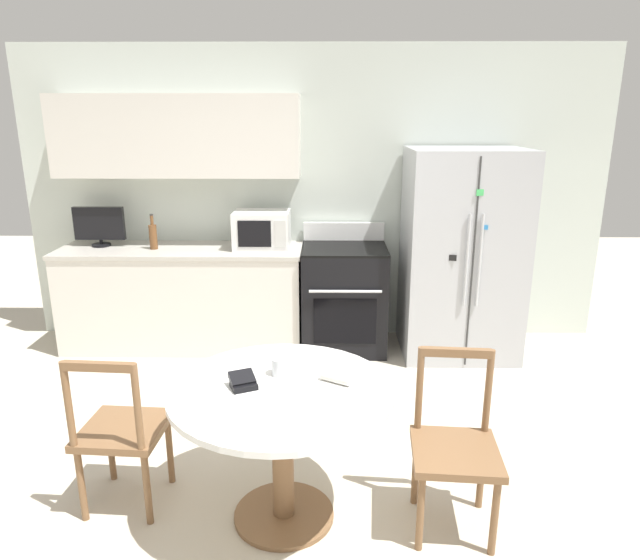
% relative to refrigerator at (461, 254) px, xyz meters
% --- Properties ---
extents(ground_plane, '(14.00, 14.00, 0.00)m').
position_rel_refrigerator_xyz_m(ground_plane, '(-1.26, -2.19, -0.88)').
color(ground_plane, beige).
extents(back_wall, '(5.20, 0.44, 2.60)m').
position_rel_refrigerator_xyz_m(back_wall, '(-1.56, 0.40, 0.56)').
color(back_wall, silver).
rests_on(back_wall, ground_plane).
extents(kitchen_counter, '(2.11, 0.64, 0.90)m').
position_rel_refrigerator_xyz_m(kitchen_counter, '(-2.41, 0.10, -0.43)').
color(kitchen_counter, silver).
rests_on(kitchen_counter, ground_plane).
extents(refrigerator, '(0.96, 0.80, 1.75)m').
position_rel_refrigerator_xyz_m(refrigerator, '(0.00, 0.00, 0.00)').
color(refrigerator, '#B2B5BA').
rests_on(refrigerator, ground_plane).
extents(oven_range, '(0.73, 0.68, 1.08)m').
position_rel_refrigerator_xyz_m(oven_range, '(-0.99, 0.07, -0.41)').
color(oven_range, black).
rests_on(oven_range, ground_plane).
extents(microwave, '(0.48, 0.37, 0.32)m').
position_rel_refrigerator_xyz_m(microwave, '(-1.70, 0.13, 0.18)').
color(microwave, white).
rests_on(microwave, kitchen_counter).
extents(countertop_tv, '(0.44, 0.16, 0.35)m').
position_rel_refrigerator_xyz_m(countertop_tv, '(-3.13, 0.17, 0.21)').
color(countertop_tv, black).
rests_on(countertop_tv, kitchen_counter).
extents(counter_bottle, '(0.07, 0.07, 0.30)m').
position_rel_refrigerator_xyz_m(counter_bottle, '(-2.63, 0.06, 0.14)').
color(counter_bottle, brown).
rests_on(counter_bottle, kitchen_counter).
extents(dining_table, '(1.10, 1.10, 0.74)m').
position_rel_refrigerator_xyz_m(dining_table, '(-1.36, -2.20, -0.30)').
color(dining_table, white).
rests_on(dining_table, ground_plane).
extents(dining_chair_right, '(0.45, 0.45, 0.90)m').
position_rel_refrigerator_xyz_m(dining_chair_right, '(-0.51, -2.24, -0.44)').
color(dining_chair_right, brown).
rests_on(dining_chair_right, ground_plane).
extents(dining_chair_left, '(0.45, 0.45, 0.90)m').
position_rel_refrigerator_xyz_m(dining_chair_left, '(-2.21, -2.11, -0.44)').
color(dining_chair_left, brown).
rests_on(dining_chair_left, ground_plane).
extents(candle_glass, '(0.09, 0.09, 0.09)m').
position_rel_refrigerator_xyz_m(candle_glass, '(-1.38, -2.06, -0.10)').
color(candle_glass, silver).
rests_on(candle_glass, dining_table).
extents(folded_napkin, '(0.16, 0.12, 0.05)m').
position_rel_refrigerator_xyz_m(folded_napkin, '(-1.09, -2.14, -0.11)').
color(folded_napkin, silver).
rests_on(folded_napkin, dining_table).
extents(wallet, '(0.16, 0.16, 0.07)m').
position_rel_refrigerator_xyz_m(wallet, '(-1.55, -2.20, -0.11)').
color(wallet, black).
rests_on(wallet, dining_table).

